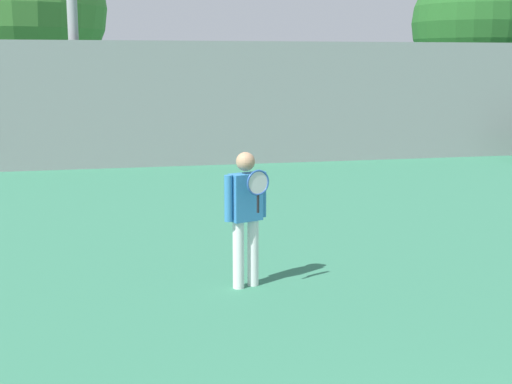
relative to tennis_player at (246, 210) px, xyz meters
name	(u,v)px	position (x,y,z in m)	size (l,w,h in m)	color
tennis_player	(246,210)	(0.00, 0.00, 0.00)	(0.56, 0.49, 1.70)	silver
back_fence	(192,104)	(0.81, 10.66, 0.68)	(26.80, 0.06, 3.32)	gray
tree_green_tall	(475,23)	(12.27, 16.43, 3.22)	(4.66, 4.66, 6.53)	brown
tree_green_broad	(20,7)	(-4.06, 17.64, 3.61)	(5.77, 5.77, 7.47)	brown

